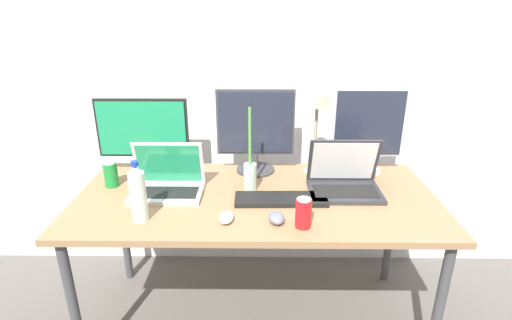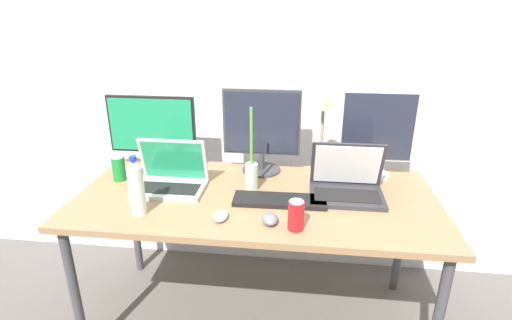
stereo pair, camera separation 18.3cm
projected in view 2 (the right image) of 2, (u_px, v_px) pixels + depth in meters
The scene contains 16 objects.
ground_plane at pixel (256, 317), 2.17m from camera, with size 16.00×16.00×0.00m, color #5B5651.
wall_back at pixel (268, 58), 2.23m from camera, with size 7.00×0.08×2.60m, color silver.
work_desk at pixel (256, 206), 1.92m from camera, with size 1.70×0.79×0.74m.
monitor_left at pixel (152, 129), 2.12m from camera, with size 0.47×0.17×0.40m.
monitor_center at pixel (262, 129), 2.08m from camera, with size 0.41×0.21×0.45m.
monitor_right at pixel (377, 132), 2.02m from camera, with size 0.37×0.18×0.45m.
laptop_silver at pixel (171, 177), 1.95m from camera, with size 0.33×0.23×0.24m.
laptop_secondary at pixel (347, 184), 1.88m from camera, with size 0.34×0.25×0.26m.
keyboard_main at pixel (280, 200), 1.82m from camera, with size 0.42×0.13×0.02m, color black.
mouse_by_keyboard at pixel (270, 219), 1.65m from camera, with size 0.07×0.09×0.04m, color slate.
mouse_by_laptop at pixel (220, 216), 1.68m from camera, with size 0.06×0.10×0.03m, color silver.
water_bottle at pixel (136, 188), 1.69m from camera, with size 0.07×0.07×0.27m.
soda_can_near_keyboard at pixel (296, 215), 1.59m from camera, with size 0.07×0.07×0.13m.
soda_can_by_laptop at pixel (119, 168), 2.04m from camera, with size 0.07×0.07×0.13m.
bamboo_vase at pixel (252, 173), 1.92m from camera, with size 0.06×0.06×0.41m.
desk_lamp at pixel (323, 117), 1.94m from camera, with size 0.11×0.18×0.49m.
Camera 2 is at (0.20, -1.69, 1.60)m, focal length 28.00 mm.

